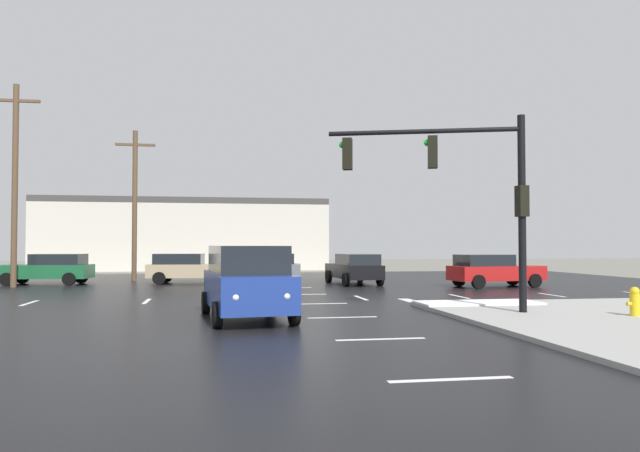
% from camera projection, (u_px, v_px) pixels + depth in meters
% --- Properties ---
extents(ground_plane, '(120.00, 120.00, 0.00)m').
position_uv_depth(ground_plane, '(310.00, 299.00, 23.04)').
color(ground_plane, slate).
extents(road_asphalt, '(44.00, 44.00, 0.02)m').
position_uv_depth(road_asphalt, '(310.00, 299.00, 23.04)').
color(road_asphalt, black).
rests_on(road_asphalt, ground_plane).
extents(snow_strip_curbside, '(4.00, 1.60, 0.06)m').
position_uv_depth(snow_strip_curbside, '(478.00, 303.00, 19.96)').
color(snow_strip_curbside, white).
rests_on(snow_strip_curbside, sidewalk_corner).
extents(lane_markings, '(36.15, 36.15, 0.01)m').
position_uv_depth(lane_markings, '(349.00, 302.00, 21.89)').
color(lane_markings, silver).
rests_on(lane_markings, road_asphalt).
extents(traffic_signal_mast, '(5.51, 2.02, 5.71)m').
position_uv_depth(traffic_signal_mast, '(465.00, 179.00, 17.78)').
color(traffic_signal_mast, black).
rests_on(traffic_signal_mast, sidewalk_corner).
extents(fire_hydrant, '(0.48, 0.26, 0.79)m').
position_uv_depth(fire_hydrant, '(635.00, 301.00, 16.51)').
color(fire_hydrant, gold).
rests_on(fire_hydrant, sidewalk_corner).
extents(strip_building_background, '(23.18, 8.00, 5.84)m').
position_uv_depth(strip_building_background, '(186.00, 235.00, 51.35)').
color(strip_building_background, beige).
rests_on(strip_building_background, ground_plane).
extents(sedan_black, '(2.36, 4.66, 1.58)m').
position_uv_depth(sedan_black, '(354.00, 268.00, 31.36)').
color(sedan_black, black).
rests_on(sedan_black, road_asphalt).
extents(suv_blue, '(2.55, 4.98, 2.03)m').
position_uv_depth(suv_blue, '(247.00, 280.00, 16.82)').
color(suv_blue, navy).
rests_on(suv_blue, road_asphalt).
extents(sedan_grey, '(4.66, 2.35, 1.58)m').
position_uv_depth(sedan_grey, '(261.00, 267.00, 32.50)').
color(sedan_grey, slate).
rests_on(sedan_grey, road_asphalt).
extents(sedan_red, '(4.68, 2.44, 1.58)m').
position_uv_depth(sedan_red, '(493.00, 270.00, 29.44)').
color(sedan_red, '#B21919').
rests_on(sedan_red, road_asphalt).
extents(sedan_green, '(4.68, 2.45, 1.58)m').
position_uv_depth(sedan_green, '(49.00, 268.00, 31.21)').
color(sedan_green, '#195933').
rests_on(sedan_green, road_asphalt).
extents(sedan_tan, '(4.68, 2.43, 1.58)m').
position_uv_depth(sedan_tan, '(189.00, 268.00, 32.05)').
color(sedan_tan, tan).
rests_on(sedan_tan, road_asphalt).
extents(utility_pole_far, '(2.20, 0.28, 9.89)m').
position_uv_depth(utility_pole_far, '(15.00, 181.00, 29.35)').
color(utility_pole_far, brown).
rests_on(utility_pole_far, ground_plane).
extents(utility_pole_distant, '(2.20, 0.28, 8.56)m').
position_uv_depth(utility_pole_distant, '(135.00, 202.00, 34.34)').
color(utility_pole_distant, brown).
rests_on(utility_pole_distant, ground_plane).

